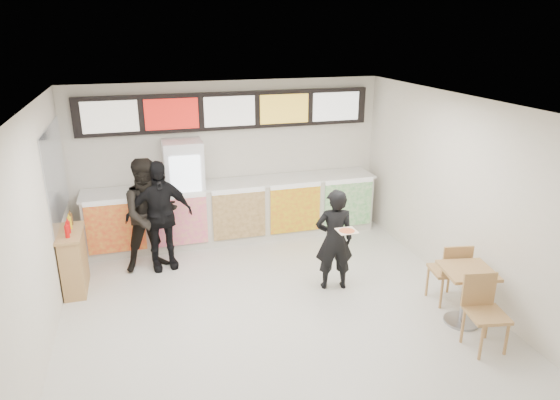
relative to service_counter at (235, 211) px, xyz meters
name	(u,v)px	position (x,y,z in m)	size (l,w,h in m)	color
floor	(280,323)	(0.00, -3.09, -0.57)	(7.00, 7.00, 0.00)	beige
ceiling	(280,109)	(0.00, -3.09, 2.43)	(7.00, 7.00, 0.00)	white
wall_back	(230,159)	(0.00, 0.41, 0.93)	(6.00, 6.00, 0.00)	silver
wall_left	(30,251)	(-3.00, -3.09, 0.93)	(7.00, 7.00, 0.00)	silver
wall_right	(476,203)	(3.00, -3.09, 0.93)	(7.00, 7.00, 0.00)	silver
service_counter	(235,211)	(0.00, 0.00, 0.00)	(5.56, 0.77, 1.14)	silver
menu_board	(229,111)	(0.00, 0.32, 1.88)	(5.50, 0.14, 0.70)	black
drinks_fridge	(185,194)	(-0.93, 0.02, 0.43)	(0.70, 0.67, 2.00)	white
mirror_panel	(56,173)	(-2.99, -0.64, 1.18)	(0.01, 2.00, 1.50)	#B2B7BF
customer_main	(334,240)	(1.10, -2.34, 0.25)	(0.60, 0.39, 1.64)	black
customer_left	(150,215)	(-1.61, -0.83, 0.40)	(0.94, 0.73, 1.94)	black
customer_mid	(159,216)	(-1.46, -0.87, 0.38)	(1.11, 0.46, 1.90)	black
pizza_slice	(347,230)	(1.10, -2.79, 0.58)	(0.36, 0.36, 0.02)	beige
cafe_table	(466,286)	(2.46, -3.79, 0.00)	(0.77, 1.73, 0.98)	tan
condiment_ledge	(74,260)	(-2.82, -1.28, -0.07)	(0.36, 0.88, 1.17)	tan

